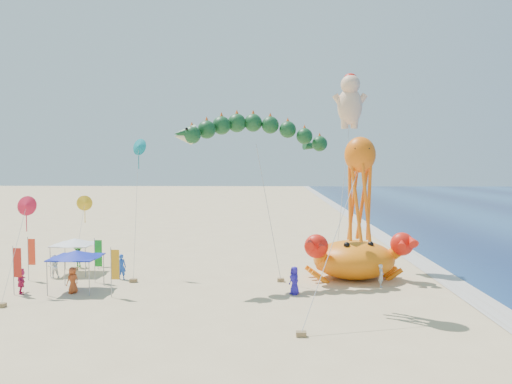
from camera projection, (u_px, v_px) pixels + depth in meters
ground at (285, 291)px, 33.21m from camera, size 320.00×320.00×0.00m
foam_strip at (467, 292)px, 32.81m from camera, size 320.00×320.00×0.00m
crab_inflatable at (354, 258)px, 36.59m from camera, size 8.07×5.93×3.54m
dragon_kite at (254, 136)px, 35.57m from camera, size 11.35×6.09×11.69m
cherub_kite at (350, 100)px, 41.10m from camera, size 2.76×4.05×15.91m
octopus_kite at (360, 181)px, 28.54m from camera, size 4.73×5.66×10.01m
canopy_blue at (76, 254)px, 33.24m from camera, size 3.28×3.28×2.71m
canopy_white at (75, 242)px, 38.62m from camera, size 3.20×3.20×2.71m
feather_flags at (65, 259)px, 33.81m from camera, size 8.06×4.40×3.20m
beachgoers at (112, 270)px, 35.50m from camera, size 24.66×9.79×1.88m
small_kites at (86, 194)px, 37.35m from camera, size 7.16×13.15×10.46m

